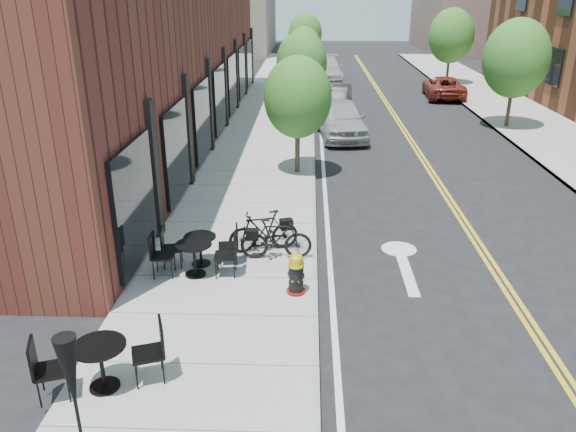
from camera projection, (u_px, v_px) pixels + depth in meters
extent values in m
plane|color=black|center=(318.00, 322.00, 10.64)|extent=(120.00, 120.00, 0.00)
cube|color=#9E9B93|center=(259.00, 164.00, 19.94)|extent=(4.00, 70.00, 0.12)
cube|color=#4F1F19|center=(154.00, 51.00, 22.49)|extent=(5.00, 28.00, 7.00)
cylinder|color=#382B1E|center=(297.00, 148.00, 18.64)|extent=(0.16, 0.16, 1.61)
ellipsoid|color=#2D6A21|center=(298.00, 97.00, 18.00)|extent=(2.20, 2.20, 2.64)
cylinder|color=#382B1E|center=(301.00, 102.00, 26.02)|extent=(0.16, 0.16, 1.68)
ellipsoid|color=#2D6A21|center=(302.00, 63.00, 25.35)|extent=(2.30, 2.30, 2.76)
cylinder|color=#382B1E|center=(303.00, 77.00, 33.44)|extent=(0.16, 0.16, 1.57)
ellipsoid|color=#2D6A21|center=(304.00, 49.00, 32.82)|extent=(2.10, 2.10, 2.52)
cylinder|color=#382B1E|center=(305.00, 60.00, 40.81)|extent=(0.16, 0.16, 1.71)
ellipsoid|color=#2D6A21|center=(305.00, 33.00, 40.12)|extent=(2.40, 2.40, 2.88)
cylinder|color=#382B1E|center=(509.00, 106.00, 24.75)|extent=(0.16, 0.16, 1.82)
ellipsoid|color=#2D6A21|center=(516.00, 58.00, 23.98)|extent=(2.80, 2.80, 3.36)
cylinder|color=#382B1E|center=(448.00, 69.00, 35.84)|extent=(0.16, 0.16, 1.82)
ellipsoid|color=#2D6A21|center=(451.00, 36.00, 35.07)|extent=(2.80, 2.80, 3.36)
cylinder|color=maroon|center=(296.00, 291.00, 11.44)|extent=(0.51, 0.51, 0.06)
cylinder|color=black|center=(296.00, 278.00, 11.33)|extent=(0.40, 0.40, 0.58)
cylinder|color=gold|center=(296.00, 265.00, 11.22)|extent=(0.45, 0.45, 0.04)
cylinder|color=gold|center=(296.00, 261.00, 11.19)|extent=(0.38, 0.38, 0.14)
ellipsoid|color=gold|center=(296.00, 258.00, 11.16)|extent=(0.37, 0.37, 0.17)
cylinder|color=gold|center=(296.00, 254.00, 11.13)|extent=(0.06, 0.06, 0.06)
imported|color=black|center=(264.00, 231.00, 13.07)|extent=(1.72, 0.92, 1.00)
imported|color=black|center=(276.00, 239.00, 12.70)|extent=(1.65, 0.55, 0.98)
cylinder|color=black|center=(105.00, 386.00, 8.73)|extent=(0.60, 0.60, 0.03)
cylinder|color=black|center=(102.00, 367.00, 8.59)|extent=(0.08, 0.08, 0.75)
cylinder|color=black|center=(99.00, 346.00, 8.45)|extent=(1.04, 1.04, 0.03)
cylinder|color=black|center=(201.00, 264.00, 12.61)|extent=(0.47, 0.47, 0.03)
cylinder|color=black|center=(201.00, 250.00, 12.48)|extent=(0.06, 0.06, 0.66)
cylinder|color=black|center=(200.00, 237.00, 12.35)|extent=(0.82, 0.82, 0.03)
cylinder|color=black|center=(196.00, 274.00, 12.14)|extent=(0.47, 0.47, 0.03)
cylinder|color=black|center=(195.00, 260.00, 12.01)|extent=(0.06, 0.06, 0.71)
cylinder|color=black|center=(194.00, 244.00, 11.87)|extent=(0.82, 0.82, 0.03)
cylinder|color=black|center=(79.00, 420.00, 6.52)|extent=(0.04, 0.04, 2.18)
cone|color=black|center=(70.00, 374.00, 6.27)|extent=(0.26, 0.26, 0.96)
imported|color=#9EA1A6|center=(341.00, 119.00, 23.45)|extent=(2.31, 4.72, 1.55)
imported|color=black|center=(331.00, 101.00, 27.05)|extent=(2.27, 4.90, 1.56)
imported|color=#A6A7AB|center=(325.00, 70.00, 37.21)|extent=(2.25, 5.49, 1.59)
imported|color=maroon|center=(444.00, 87.00, 31.86)|extent=(2.33, 4.53, 1.22)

